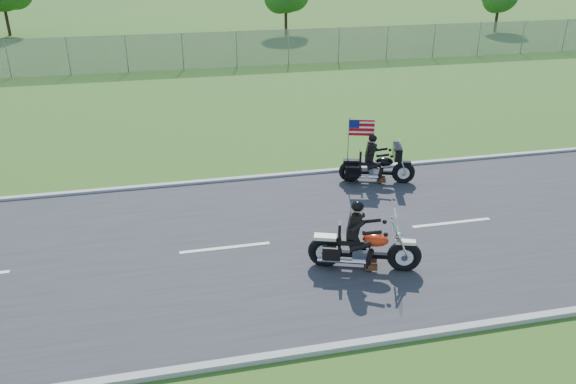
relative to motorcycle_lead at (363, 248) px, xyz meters
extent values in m
plane|color=#285B1C|center=(-0.96, 1.53, -0.55)|extent=(420.00, 420.00, 0.00)
cube|color=#28282B|center=(-0.96, 1.53, -0.53)|extent=(120.00, 8.00, 0.04)
cube|color=#9E9B93|center=(-0.96, 5.58, -0.50)|extent=(120.00, 0.18, 0.12)
cube|color=#9E9B93|center=(-0.96, -2.52, -0.50)|extent=(120.00, 0.18, 0.12)
cube|color=gray|center=(-5.96, 21.53, 0.45)|extent=(60.00, 0.03, 2.00)
cylinder|color=#382316|center=(5.04, 31.53, 0.71)|extent=(0.22, 0.22, 2.52)
cylinder|color=#382316|center=(-14.96, 35.53, 0.85)|extent=(0.22, 0.22, 2.80)
cylinder|color=#382316|center=(21.04, 29.53, 0.57)|extent=(0.22, 0.22, 2.24)
torus|color=black|center=(0.89, -0.30, -0.15)|extent=(0.80, 0.43, 0.78)
torus|color=black|center=(-0.81, 0.28, -0.15)|extent=(0.80, 0.43, 0.78)
ellipsoid|color=red|center=(0.26, -0.09, 0.23)|extent=(0.67, 0.51, 0.29)
cube|color=black|center=(-0.26, 0.09, 0.19)|extent=(0.65, 0.49, 0.13)
cube|color=black|center=(-0.21, 0.07, 0.60)|extent=(0.37, 0.48, 0.58)
sphere|color=black|center=(-0.16, 0.05, 1.05)|extent=(0.36, 0.36, 0.28)
cube|color=silver|center=(0.66, -0.22, 0.74)|extent=(0.20, 0.47, 0.42)
torus|color=black|center=(2.81, 4.28, -0.18)|extent=(0.72, 0.36, 0.70)
torus|color=black|center=(1.27, 4.74, -0.18)|extent=(0.72, 0.36, 0.70)
ellipsoid|color=black|center=(2.24, 4.45, 0.16)|extent=(0.60, 0.44, 0.27)
cube|color=black|center=(1.77, 4.59, 0.12)|extent=(0.58, 0.42, 0.11)
cube|color=black|center=(1.81, 4.58, 0.49)|extent=(0.33, 0.43, 0.52)
sphere|color=black|center=(1.86, 4.56, 0.90)|extent=(0.32, 0.32, 0.26)
cube|color=black|center=(2.59, 4.35, 0.49)|extent=(0.41, 0.79, 0.38)
cube|color=#B70C11|center=(1.59, 4.84, 1.15)|extent=(0.73, 0.23, 0.49)
camera|label=1|loc=(-4.00, -10.32, 6.50)|focal=35.00mm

